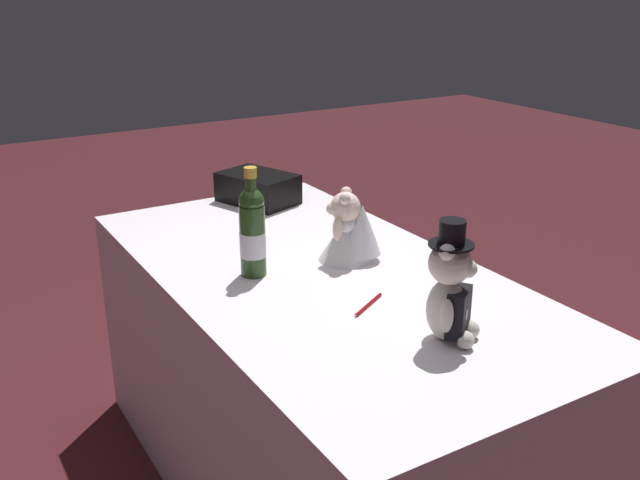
{
  "coord_description": "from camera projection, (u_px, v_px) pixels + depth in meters",
  "views": [
    {
      "loc": [
        -1.68,
        1.01,
        1.62
      ],
      "look_at": [
        0.0,
        0.0,
        0.88
      ],
      "focal_mm": 40.27,
      "sensor_mm": 36.0,
      "label": 1
    }
  ],
  "objects": [
    {
      "name": "champagne_bottle",
      "position": [
        252.0,
        231.0,
        2.06
      ],
      "size": [
        0.08,
        0.08,
        0.32
      ],
      "color": "#26451B",
      "rests_on": "reception_table"
    },
    {
      "name": "teddy_bear_groom",
      "position": [
        451.0,
        290.0,
        1.69
      ],
      "size": [
        0.14,
        0.13,
        0.3
      ],
      "color": "beige",
      "rests_on": "reception_table"
    },
    {
      "name": "reception_table",
      "position": [
        320.0,
        386.0,
        2.26
      ],
      "size": [
        1.72,
        0.88,
        0.78
      ],
      "primitive_type": "cube",
      "color": "white",
      "rests_on": "ground_plane"
    },
    {
      "name": "gift_case_black",
      "position": [
        258.0,
        188.0,
        2.75
      ],
      "size": [
        0.33,
        0.28,
        0.11
      ],
      "color": "black",
      "rests_on": "reception_table"
    },
    {
      "name": "teddy_bear_bride",
      "position": [
        350.0,
        231.0,
        2.18
      ],
      "size": [
        0.2,
        0.21,
        0.22
      ],
      "color": "white",
      "rests_on": "reception_table"
    },
    {
      "name": "signing_pen",
      "position": [
        368.0,
        305.0,
        1.9
      ],
      "size": [
        0.08,
        0.14,
        0.01
      ],
      "color": "maroon",
      "rests_on": "reception_table"
    }
  ]
}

